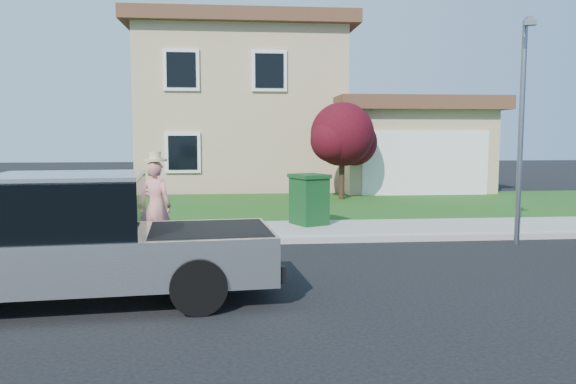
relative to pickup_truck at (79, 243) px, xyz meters
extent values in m
plane|color=black|center=(2.38, 0.93, -0.80)|extent=(80.00, 80.00, 0.00)
cube|color=gray|center=(3.38, 3.83, -0.74)|extent=(40.00, 0.20, 0.12)
cube|color=gray|center=(3.38, 4.93, -0.73)|extent=(40.00, 2.00, 0.15)
cube|color=#123D11|center=(3.38, 9.43, -0.75)|extent=(40.00, 7.00, 0.10)
cube|color=tan|center=(2.38, 17.93, 2.40)|extent=(8.00, 9.00, 6.40)
cube|color=tan|center=(8.88, 14.93, 0.80)|extent=(5.50, 6.00, 3.20)
cube|color=white|center=(8.88, 11.91, 0.45)|extent=(4.60, 0.12, 2.30)
cube|color=#4C2D1E|center=(2.38, 17.93, 5.80)|extent=(8.80, 9.80, 0.50)
cube|color=#4C2D1E|center=(8.88, 14.93, 2.60)|extent=(6.20, 6.80, 0.50)
cube|color=white|center=(0.18, 13.38, 3.80)|extent=(1.30, 0.10, 1.50)
cube|color=white|center=(3.38, 13.38, 3.80)|extent=(1.30, 0.10, 1.50)
cube|color=black|center=(0.18, 13.38, 0.80)|extent=(1.30, 0.10, 1.50)
cylinder|color=black|center=(1.61, -0.68, -0.45)|extent=(0.74, 0.33, 0.71)
cylinder|color=black|center=(1.46, 0.96, -0.45)|extent=(0.74, 0.33, 0.71)
cube|color=silver|center=(0.02, 0.00, -0.19)|extent=(5.23, 2.24, 0.64)
cube|color=black|center=(-0.11, -0.01, 0.49)|extent=(2.02, 1.82, 0.76)
cube|color=silver|center=(-0.11, -0.01, 0.88)|extent=(2.02, 1.82, 0.07)
cube|color=black|center=(1.71, 0.15, 0.12)|extent=(1.74, 1.66, 0.05)
cube|color=black|center=(2.59, 0.23, -0.36)|extent=(0.26, 1.70, 0.22)
cube|color=black|center=(-0.91, 0.89, 0.40)|extent=(0.12, 0.21, 0.16)
imported|color=#D77F76|center=(0.54, 3.44, 0.07)|extent=(0.75, 0.64, 1.74)
cylinder|color=#D0BA85|center=(0.54, 3.44, 0.96)|extent=(0.46, 0.46, 0.05)
cylinder|color=#D0BA85|center=(0.54, 3.44, 1.03)|extent=(0.23, 0.23, 0.16)
cylinder|color=black|center=(5.64, 10.87, 0.03)|extent=(0.18, 0.18, 1.47)
sphere|color=#460F17|center=(5.64, 10.87, 1.46)|extent=(2.12, 2.12, 2.12)
sphere|color=#460F17|center=(6.10, 11.14, 1.19)|extent=(1.57, 1.57, 1.57)
sphere|color=#460F17|center=(5.27, 10.59, 1.28)|extent=(1.47, 1.47, 1.47)
cube|color=#103D17|center=(3.80, 5.34, -0.11)|extent=(0.91, 0.97, 1.09)
cube|color=#103D17|center=(3.80, 5.34, 0.48)|extent=(1.00, 1.05, 0.09)
cylinder|color=slate|center=(7.84, 3.30, 1.42)|extent=(0.11, 0.11, 4.44)
cube|color=slate|center=(7.77, 3.09, 3.63)|extent=(0.25, 0.50, 0.11)
cube|color=slate|center=(7.70, 2.88, 3.56)|extent=(0.26, 0.22, 0.11)
camera|label=1|loc=(2.07, -7.58, 1.42)|focal=35.00mm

